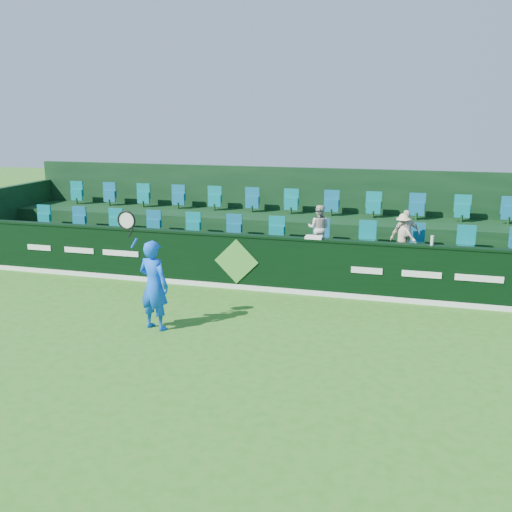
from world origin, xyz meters
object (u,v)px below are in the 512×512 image
(towel, at_px, (314,237))
(tennis_player, at_px, (154,284))
(spectator_left, at_px, (319,228))
(spectator_right, at_px, (403,235))
(spectator_middle, at_px, (406,233))
(drinks_bottle, at_px, (432,240))

(towel, bearing_deg, tennis_player, -131.00)
(spectator_left, relative_size, towel, 3.00)
(spectator_left, distance_m, spectator_right, 2.06)
(tennis_player, relative_size, spectator_middle, 2.17)
(towel, height_order, drinks_bottle, drinks_bottle)
(tennis_player, height_order, towel, tennis_player)
(spectator_right, xyz_separation_m, drinks_bottle, (0.64, -1.12, 0.14))
(spectator_left, distance_m, towel, 1.12)
(spectator_middle, distance_m, spectator_right, 0.08)
(tennis_player, height_order, spectator_left, tennis_player)
(tennis_player, relative_size, drinks_bottle, 11.18)
(spectator_right, height_order, drinks_bottle, spectator_right)
(spectator_left, height_order, towel, spectator_left)
(spectator_left, relative_size, drinks_bottle, 5.29)
(tennis_player, distance_m, spectator_middle, 6.28)
(tennis_player, distance_m, spectator_left, 4.91)
(towel, relative_size, drinks_bottle, 1.76)
(spectator_middle, distance_m, towel, 2.34)
(spectator_middle, height_order, towel, spectator_middle)
(tennis_player, distance_m, drinks_bottle, 6.10)
(spectator_left, distance_m, drinks_bottle, 2.92)
(tennis_player, height_order, spectator_middle, tennis_player)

